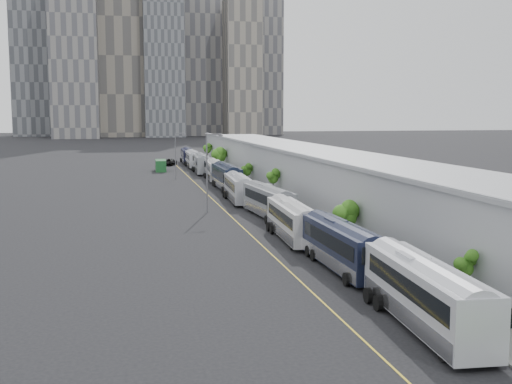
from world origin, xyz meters
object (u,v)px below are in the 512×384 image
object	(u,v)px
bus_8	(193,160)
suv	(169,162)
bus_0	(425,299)
bus_1	(342,250)
bus_5	(226,179)
street_lamp_near	(208,168)
bus_7	(202,165)
bus_2	(292,224)
bus_9	(187,157)
bus_6	(214,172)
bus_4	(238,190)
street_lamp_far	(177,152)
bus_3	(268,204)
shipping_container	(161,166)

from	to	relation	value
bus_8	suv	bearing A→B (deg)	129.45
bus_0	bus_1	bearing A→B (deg)	93.70
bus_5	street_lamp_near	xyz separation A→B (m)	(-5.96, -23.29, 3.80)
bus_0	bus_7	distance (m)	95.79
bus_1	suv	xyz separation A→B (m)	(-5.78, 103.11, -0.81)
bus_2	bus_8	size ratio (longest dim) A/B	0.97
bus_9	suv	bearing A→B (deg)	-124.70
bus_7	bus_9	world-z (taller)	bus_7
bus_6	street_lamp_near	bearing A→B (deg)	-95.85
bus_4	bus_9	bearing A→B (deg)	92.62
bus_4	bus_5	bearing A→B (deg)	90.03
bus_0	bus_1	xyz separation A→B (m)	(-0.01, 13.75, -0.07)
bus_4	bus_2	bearing A→B (deg)	-86.68
bus_2	suv	bearing A→B (deg)	95.36
bus_0	suv	distance (m)	117.01
bus_5	street_lamp_far	world-z (taller)	street_lamp_far
bus_2	bus_5	size ratio (longest dim) A/B	0.91
bus_2	bus_7	world-z (taller)	bus_7
bus_5	street_lamp_far	xyz separation A→B (m)	(-6.35, 17.55, 3.23)
bus_6	bus_9	distance (m)	41.34
bus_0	bus_1	world-z (taller)	bus_0
bus_7	street_lamp_near	xyz separation A→B (m)	(-5.52, -51.53, 3.87)
bus_3	street_lamp_far	xyz separation A→B (m)	(-6.73, 45.58, 3.37)
bus_3	bus_8	world-z (taller)	bus_8
bus_7	suv	world-z (taller)	bus_7
bus_4	bus_8	distance (m)	57.45
bus_8	bus_9	size ratio (longest dim) A/B	1.03
street_lamp_far	bus_2	bearing A→B (deg)	-84.25
bus_3	street_lamp_far	distance (m)	46.20
bus_3	street_lamp_near	bearing A→B (deg)	138.32
bus_1	suv	size ratio (longest dim) A/B	2.33
bus_3	suv	world-z (taller)	bus_3
street_lamp_far	bus_3	bearing A→B (deg)	-81.61
bus_3	shipping_container	distance (m)	63.59
bus_8	bus_9	xyz separation A→B (m)	(0.07, 12.92, -0.05)
bus_5	bus_6	xyz separation A→B (m)	(0.18, 14.61, -0.16)
bus_4	bus_6	bearing A→B (deg)	91.04
bus_0	bus_4	size ratio (longest dim) A/B	1.06
bus_1	bus_7	xyz separation A→B (m)	(-0.70, 82.04, 0.05)
bus_6	bus_8	distance (m)	28.43
bus_6	bus_7	distance (m)	13.64
street_lamp_near	suv	world-z (taller)	street_lamp_near
bus_4	shipping_container	world-z (taller)	bus_4
bus_1	shipping_container	distance (m)	89.18
bus_4	street_lamp_far	bearing A→B (deg)	102.78
bus_2	bus_9	xyz separation A→B (m)	(-0.14, 97.46, -0.01)
bus_7	suv	xyz separation A→B (m)	(-5.08, 21.07, -0.86)
bus_7	suv	bearing A→B (deg)	106.40
bus_9	suv	size ratio (longest dim) A/B	2.27
bus_5	suv	xyz separation A→B (m)	(-5.53, 49.31, -0.93)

